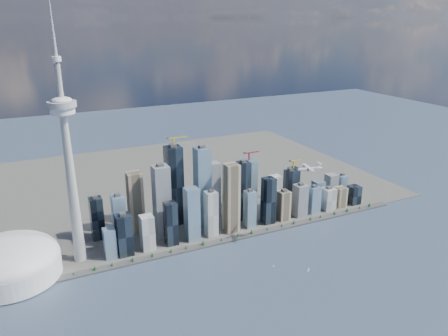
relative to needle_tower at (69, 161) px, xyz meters
name	(u,v)px	position (x,y,z in m)	size (l,w,h in m)	color
ground	(266,301)	(300.00, -310.00, -235.84)	(4000.00, 4000.00, 0.00)	#314056
seawall	(213,243)	(300.00, -60.00, -233.84)	(1100.00, 22.00, 4.00)	#383838
land	(157,183)	(300.00, 390.00, -234.34)	(1400.00, 900.00, 3.00)	#4C4C47
shoreline_trees	(213,241)	(300.00, -60.00, -227.06)	(960.53, 7.20, 8.80)	#3F2D1E
skyscraper_cluster	(220,199)	(359.62, 26.82, -163.26)	(736.00, 142.00, 235.45)	black
needle_tower	(69,161)	(0.00, 0.00, 0.00)	(56.00, 56.00, 550.50)	#AAABA5
dome_stadium	(10,261)	(-140.00, -10.00, -196.40)	(200.00, 200.00, 86.00)	silver
airplane	(310,168)	(502.72, -151.76, -43.75)	(62.94, 55.98, 15.42)	white
sailboat_west	(274,265)	(378.80, -209.72, -232.35)	(7.66, 4.52, 10.88)	white
sailboat_east	(309,269)	(437.60, -256.58, -232.97)	(6.43, 3.13, 8.93)	white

